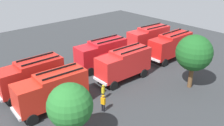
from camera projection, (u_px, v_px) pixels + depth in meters
ground_plane at (112, 73)px, 32.23m from camera, size 56.19×56.19×0.00m
fire_truck_0 at (149, 37)px, 38.99m from camera, size 7.36×3.19×3.88m
fire_truck_1 at (101, 52)px, 33.00m from camera, size 7.33×3.10×3.88m
fire_truck_2 at (31, 75)px, 26.76m from camera, size 7.24×2.84×3.88m
fire_truck_3 at (170, 45)px, 35.67m from camera, size 7.24×2.85×3.88m
fire_truck_4 at (124, 63)px, 29.75m from camera, size 7.27×2.92×3.88m
fire_truck_5 at (52, 90)px, 23.91m from camera, size 7.32×3.08×3.88m
firefighter_0 at (103, 91)px, 26.09m from camera, size 0.48×0.41×1.61m
firefighter_1 at (83, 58)px, 34.51m from camera, size 0.47×0.47×1.68m
firefighter_3 at (103, 102)px, 23.97m from camera, size 0.37×0.48×1.77m
tree_0 at (194, 53)px, 27.18m from camera, size 4.02×4.02×6.24m
tree_1 at (70, 106)px, 18.61m from camera, size 3.53×3.53×5.47m
traffic_cone_0 at (141, 44)px, 41.93m from camera, size 0.39×0.39×0.56m
traffic_cone_1 at (87, 86)px, 28.37m from camera, size 0.48×0.48×0.69m
traffic_cone_2 at (145, 67)px, 33.09m from camera, size 0.50×0.50×0.71m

